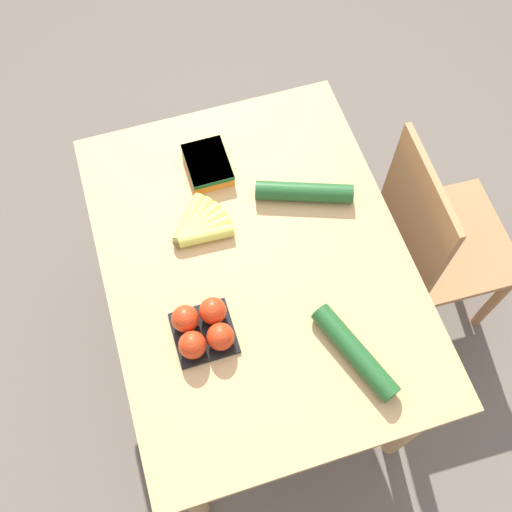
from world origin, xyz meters
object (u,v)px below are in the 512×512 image
(chair, at_px, (434,241))
(banana_bunch, at_px, (199,227))
(carrot_bag, at_px, (208,164))
(cucumber_near, at_px, (304,192))
(cucumber_far, at_px, (355,352))
(tomato_pack, at_px, (203,328))

(chair, distance_m, banana_bunch, 0.84)
(banana_bunch, bearing_deg, carrot_bag, 157.76)
(chair, relative_size, banana_bunch, 5.19)
(cucumber_near, bearing_deg, chair, 75.01)
(carrot_bag, height_order, cucumber_far, cucumber_far)
(chair, height_order, banana_bunch, chair)
(banana_bunch, height_order, cucumber_far, cucumber_far)
(banana_bunch, distance_m, cucumber_near, 0.32)
(banana_bunch, height_order, cucumber_near, cucumber_near)
(chair, distance_m, cucumber_far, 0.70)
(tomato_pack, xyz_separation_m, carrot_bag, (-0.50, 0.15, -0.01))
(carrot_bag, relative_size, cucumber_far, 0.57)
(banana_bunch, relative_size, cucumber_far, 0.62)
(banana_bunch, height_order, carrot_bag, carrot_bag)
(banana_bunch, xyz_separation_m, tomato_pack, (0.30, -0.07, 0.02))
(chair, relative_size, tomato_pack, 5.80)
(carrot_bag, distance_m, cucumber_near, 0.30)
(chair, distance_m, cucumber_near, 0.57)
(cucumber_far, bearing_deg, carrot_bag, -162.97)
(chair, distance_m, carrot_bag, 0.82)
(cucumber_near, relative_size, cucumber_far, 1.00)
(chair, bearing_deg, cucumber_near, 77.20)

